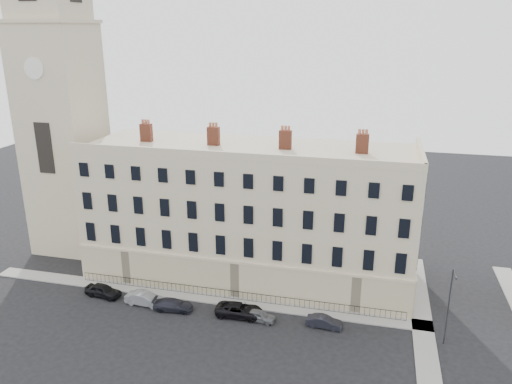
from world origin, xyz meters
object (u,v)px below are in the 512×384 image
Objects in this scene: car_a at (103,290)px; streetlamp at (449,304)px; car_d at (239,310)px; car_f at (324,322)px; car_e at (260,316)px; car_c at (173,305)px; car_b at (145,299)px.

car_a is 0.53× the size of streetlamp.
car_f is at bearing -91.01° from car_d.
car_f is at bearing -78.92° from car_e.
car_e is 0.43× the size of streetlamp.
streetlamp reaches higher than car_c.
car_c is at bearing 98.77° from car_e.
car_a is 0.84× the size of car_d.
car_c is at bearing 95.97° from car_f.
car_a reaches higher than car_f.
car_c is 1.27× the size of car_e.
car_a reaches higher than car_b.
car_c is 26.28m from streetlamp.
car_c is at bearing 93.19° from car_d.
car_a is 17.30m from car_e.
streetlamp is (26.03, 0.45, 3.57)m from car_c.
streetlamp is (34.38, -0.35, 3.48)m from car_a.
car_a is 0.98× the size of car_c.
car_f is (15.20, 0.62, -0.03)m from car_c.
car_c is (3.29, -0.33, -0.08)m from car_b.
car_d is at bearing -90.65° from car_c.
car_f is (23.55, -0.19, -0.11)m from car_a.
car_d is 0.63× the size of streetlamp.
car_a is 1.24× the size of car_e.
car_a is 5.08m from car_b.
car_c is 8.94m from car_e.
car_f is at bearing -178.80° from streetlamp.
streetlamp is (19.22, -0.10, 3.50)m from car_d.
streetlamp is (10.83, -0.16, 3.60)m from car_f.
car_a is 15.16m from car_d.
streetlamp reaches higher than car_a.
car_b is 1.19× the size of car_f.
car_f is (18.49, 0.29, -0.11)m from car_b.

